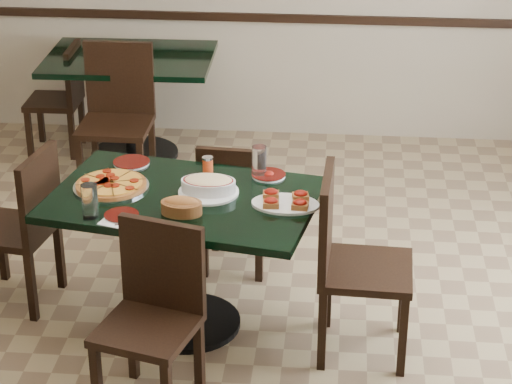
# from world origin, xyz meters

# --- Properties ---
(floor) EXTENTS (5.50, 5.50, 0.00)m
(floor) POSITION_xyz_m (0.00, 0.00, 0.00)
(floor) COLOR olive
(floor) RESTS_ON ground
(room_shell) EXTENTS (5.50, 5.50, 5.50)m
(room_shell) POSITION_xyz_m (1.02, 1.73, 1.17)
(room_shell) COLOR white
(room_shell) RESTS_ON floor
(main_table) EXTENTS (1.42, 1.05, 0.75)m
(main_table) POSITION_xyz_m (-0.24, 0.02, 0.57)
(main_table) COLOR black
(main_table) RESTS_ON floor
(back_table) EXTENTS (1.17, 0.86, 0.75)m
(back_table) POSITION_xyz_m (-0.96, 2.21, 0.52)
(back_table) COLOR black
(back_table) RESTS_ON floor
(chair_far) EXTENTS (0.40, 0.40, 0.80)m
(chair_far) POSITION_xyz_m (-0.06, 0.61, 0.44)
(chair_far) COLOR black
(chair_far) RESTS_ON floor
(chair_near) EXTENTS (0.50, 0.50, 0.87)m
(chair_near) POSITION_xyz_m (-0.28, -0.58, 0.48)
(chair_near) COLOR black
(chair_near) RESTS_ON floor
(chair_right) EXTENTS (0.46, 0.46, 0.95)m
(chair_right) POSITION_xyz_m (0.58, -0.11, 0.53)
(chair_right) COLOR black
(chair_right) RESTS_ON floor
(chair_left) EXTENTS (0.47, 0.47, 0.88)m
(chair_left) POSITION_xyz_m (-1.12, 0.19, 0.49)
(chair_left) COLOR black
(chair_left) RESTS_ON floor
(back_chair_near) EXTENTS (0.46, 0.46, 0.98)m
(back_chair_near) POSITION_xyz_m (-0.95, 1.69, 0.55)
(back_chair_near) COLOR black
(back_chair_near) RESTS_ON floor
(back_chair_left) EXTENTS (0.38, 0.38, 0.79)m
(back_chair_left) POSITION_xyz_m (-1.48, 2.26, 0.44)
(back_chair_left) COLOR black
(back_chair_left) RESTS_ON floor
(pepperoni_pizza) EXTENTS (0.38, 0.38, 0.04)m
(pepperoni_pizza) POSITION_xyz_m (-0.61, 0.08, 0.77)
(pepperoni_pizza) COLOR silver
(pepperoni_pizza) RESTS_ON main_table
(lasagna_casserole) EXTENTS (0.30, 0.30, 0.09)m
(lasagna_casserole) POSITION_xyz_m (-0.12, 0.06, 0.80)
(lasagna_casserole) COLOR silver
(lasagna_casserole) RESTS_ON main_table
(bread_basket) EXTENTS (0.21, 0.15, 0.09)m
(bread_basket) POSITION_xyz_m (-0.22, -0.17, 0.79)
(bread_basket) COLOR brown
(bread_basket) RESTS_ON main_table
(bruschetta_platter) EXTENTS (0.35, 0.25, 0.05)m
(bruschetta_platter) POSITION_xyz_m (0.27, -0.04, 0.77)
(bruschetta_platter) COLOR silver
(bruschetta_platter) RESTS_ON main_table
(side_plate_near) EXTENTS (0.16, 0.16, 0.02)m
(side_plate_near) POSITION_xyz_m (-0.49, -0.23, 0.76)
(side_plate_near) COLOR silver
(side_plate_near) RESTS_ON main_table
(side_plate_far_r) EXTENTS (0.17, 0.17, 0.03)m
(side_plate_far_r) POSITION_xyz_m (0.16, 0.29, 0.76)
(side_plate_far_r) COLOR silver
(side_plate_far_r) RESTS_ON main_table
(side_plate_far_l) EXTENTS (0.19, 0.19, 0.02)m
(side_plate_far_l) POSITION_xyz_m (-0.57, 0.39, 0.76)
(side_plate_far_l) COLOR silver
(side_plate_far_l) RESTS_ON main_table
(napkin_setting) EXTENTS (0.18, 0.18, 0.01)m
(napkin_setting) POSITION_xyz_m (-0.50, -0.27, 0.75)
(napkin_setting) COLOR white
(napkin_setting) RESTS_ON main_table
(water_glass_a) EXTENTS (0.08, 0.08, 0.16)m
(water_glass_a) POSITION_xyz_m (0.11, 0.30, 0.83)
(water_glass_a) COLOR silver
(water_glass_a) RESTS_ON main_table
(water_glass_b) EXTENTS (0.08, 0.08, 0.17)m
(water_glass_b) POSITION_xyz_m (-0.63, -0.24, 0.83)
(water_glass_b) COLOR silver
(water_glass_b) RESTS_ON main_table
(pepper_shaker) EXTENTS (0.06, 0.06, 0.09)m
(pepper_shaker) POSITION_xyz_m (-0.15, 0.30, 0.80)
(pepper_shaker) COLOR #D25216
(pepper_shaker) RESTS_ON main_table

